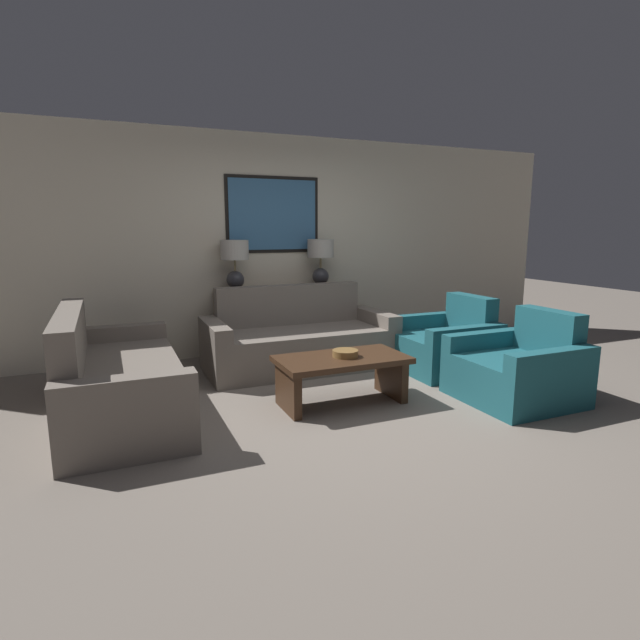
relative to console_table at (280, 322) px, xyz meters
The scene contains 11 objects.
ground_plane 2.17m from the console_table, 90.00° to the right, with size 20.00×20.00×0.00m, color slate.
back_wall 0.96m from the console_table, 90.00° to the left, with size 8.30×0.12×2.65m.
console_table is the anchor object (origin of this frame).
table_lamp_left 0.95m from the console_table, behind, with size 0.33×0.33×0.59m.
table_lamp_right 0.95m from the console_table, ahead, with size 0.33×0.33×0.59m.
couch_by_back_wall 0.65m from the console_table, 90.00° to the right, with size 2.06×0.91×0.89m.
couch_by_side 2.38m from the console_table, 143.51° to the right, with size 0.91×2.06×0.89m.
coffee_table 1.90m from the console_table, 92.11° to the right, with size 1.14×0.61×0.43m.
decorative_bowl 1.91m from the console_table, 91.24° to the right, with size 0.23×0.23×0.06m.
armchair_near_back_wall 1.99m from the console_table, 43.29° to the right, with size 0.93×0.95×0.81m.
armchair_near_camera 2.84m from the console_table, 59.28° to the right, with size 0.93×0.95×0.81m.
Camera 1 is at (-1.92, -3.60, 1.55)m, focal length 28.00 mm.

